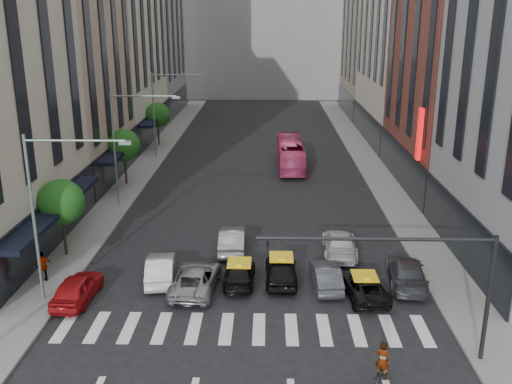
# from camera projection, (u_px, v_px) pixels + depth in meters

# --- Properties ---
(ground) EXTENTS (160.00, 160.00, 0.00)m
(ground) POSITION_uv_depth(u_px,v_px,m) (246.00, 346.00, 26.55)
(ground) COLOR black
(ground) RESTS_ON ground
(sidewalk_left) EXTENTS (3.00, 96.00, 0.15)m
(sidewalk_left) POSITION_uv_depth(u_px,v_px,m) (140.00, 172.00, 55.39)
(sidewalk_left) COLOR slate
(sidewalk_left) RESTS_ON ground
(sidewalk_right) EXTENTS (3.00, 96.00, 0.15)m
(sidewalk_right) POSITION_uv_depth(u_px,v_px,m) (377.00, 174.00, 54.92)
(sidewalk_right) COLOR slate
(sidewalk_right) RESTS_ON ground
(building_left_b) EXTENTS (8.00, 16.00, 24.00)m
(building_left_b) POSITION_uv_depth(u_px,v_px,m) (64.00, 47.00, 50.05)
(building_left_b) COLOR tan
(building_left_b) RESTS_ON ground
(building_left_d) EXTENTS (8.00, 18.00, 30.00)m
(building_left_d) POSITION_uv_depth(u_px,v_px,m) (148.00, 13.00, 84.47)
(building_left_d) COLOR gray
(building_left_d) RESTS_ON ground
(building_right_b) EXTENTS (8.00, 18.00, 26.00)m
(building_right_b) POSITION_uv_depth(u_px,v_px,m) (458.00, 36.00, 48.10)
(building_right_b) COLOR brown
(building_right_b) RESTS_ON ground
(building_right_d) EXTENTS (8.00, 18.00, 28.00)m
(building_right_d) POSITION_uv_depth(u_px,v_px,m) (377.00, 20.00, 84.07)
(building_right_d) COLOR tan
(building_right_d) RESTS_ON ground
(tree_near) EXTENTS (2.88, 2.88, 4.95)m
(tree_near) POSITION_uv_depth(u_px,v_px,m) (61.00, 202.00, 35.24)
(tree_near) COLOR black
(tree_near) RESTS_ON sidewalk_left
(tree_mid) EXTENTS (2.88, 2.88, 4.95)m
(tree_mid) POSITION_uv_depth(u_px,v_px,m) (124.00, 145.00, 50.52)
(tree_mid) COLOR black
(tree_mid) RESTS_ON sidewalk_left
(tree_far) EXTENTS (2.88, 2.88, 4.95)m
(tree_far) POSITION_uv_depth(u_px,v_px,m) (158.00, 115.00, 65.79)
(tree_far) COLOR black
(tree_far) RESTS_ON sidewalk_left
(streetlamp_near) EXTENTS (5.38, 0.25, 9.00)m
(streetlamp_near) POSITION_uv_depth(u_px,v_px,m) (50.00, 198.00, 28.81)
(streetlamp_near) COLOR gray
(streetlamp_near) RESTS_ON sidewalk_left
(streetlamp_mid) EXTENTS (5.38, 0.25, 9.00)m
(streetlamp_mid) POSITION_uv_depth(u_px,v_px,m) (126.00, 134.00, 44.08)
(streetlamp_mid) COLOR gray
(streetlamp_mid) RESTS_ON sidewalk_left
(streetlamp_far) EXTENTS (5.38, 0.25, 9.00)m
(streetlamp_far) POSITION_uv_depth(u_px,v_px,m) (162.00, 103.00, 59.35)
(streetlamp_far) COLOR gray
(streetlamp_far) RESTS_ON sidewalk_left
(traffic_signal) EXTENTS (10.10, 0.20, 6.00)m
(traffic_signal) POSITION_uv_depth(u_px,v_px,m) (426.00, 269.00, 24.10)
(traffic_signal) COLOR black
(traffic_signal) RESTS_ON ground
(liberty_sign) EXTENTS (0.30, 0.70, 4.00)m
(liberty_sign) POSITION_uv_depth(u_px,v_px,m) (420.00, 134.00, 43.59)
(liberty_sign) COLOR red
(liberty_sign) RESTS_ON ground
(car_red) EXTENTS (1.99, 4.45, 1.49)m
(car_red) POSITION_uv_depth(u_px,v_px,m) (77.00, 288.00, 30.53)
(car_red) COLOR #A00E13
(car_red) RESTS_ON ground
(car_white_front) EXTENTS (2.10, 4.57, 1.45)m
(car_white_front) POSITION_uv_depth(u_px,v_px,m) (160.00, 269.00, 32.91)
(car_white_front) COLOR silver
(car_white_front) RESTS_ON ground
(car_silver) EXTENTS (2.68, 5.26, 1.42)m
(car_silver) POSITION_uv_depth(u_px,v_px,m) (196.00, 278.00, 31.74)
(car_silver) COLOR gray
(car_silver) RESTS_ON ground
(taxi_left) EXTENTS (1.79, 4.33, 1.25)m
(taxi_left) POSITION_uv_depth(u_px,v_px,m) (239.00, 273.00, 32.56)
(taxi_left) COLOR black
(taxi_left) RESTS_ON ground
(taxi_center) EXTENTS (1.82, 4.48, 1.52)m
(taxi_center) POSITION_uv_depth(u_px,v_px,m) (281.00, 269.00, 32.70)
(taxi_center) COLOR black
(taxi_center) RESTS_ON ground
(car_grey_mid) EXTENTS (1.68, 4.20, 1.36)m
(car_grey_mid) POSITION_uv_depth(u_px,v_px,m) (326.00, 276.00, 32.11)
(car_grey_mid) COLOR #3D3F44
(car_grey_mid) RESTS_ON ground
(taxi_right) EXTENTS (2.48, 4.55, 1.21)m
(taxi_right) POSITION_uv_depth(u_px,v_px,m) (364.00, 286.00, 31.02)
(taxi_right) COLOR black
(taxi_right) RESTS_ON ground
(car_grey_curb) EXTENTS (2.59, 5.21, 1.45)m
(car_grey_curb) POSITION_uv_depth(u_px,v_px,m) (406.00, 273.00, 32.38)
(car_grey_curb) COLOR #383A3F
(car_grey_curb) RESTS_ON ground
(car_row2_left) EXTENTS (1.75, 4.72, 1.54)m
(car_row2_left) POSITION_uv_depth(u_px,v_px,m) (232.00, 239.00, 37.06)
(car_row2_left) COLOR #9C9CA1
(car_row2_left) RESTS_ON ground
(car_row2_right) EXTENTS (2.31, 5.17, 1.47)m
(car_row2_right) POSITION_uv_depth(u_px,v_px,m) (340.00, 243.00, 36.49)
(car_row2_right) COLOR silver
(car_row2_right) RESTS_ON ground
(bus) EXTENTS (2.51, 10.28, 2.86)m
(bus) POSITION_uv_depth(u_px,v_px,m) (290.00, 154.00, 56.97)
(bus) COLOR #D43E74
(bus) RESTS_ON ground
(motorcycle) EXTENTS (1.34, 1.93, 0.96)m
(motorcycle) POSITION_uv_depth(u_px,v_px,m) (381.00, 372.00, 23.77)
(motorcycle) COLOR black
(motorcycle) RESTS_ON ground
(rider) EXTENTS (0.72, 0.61, 1.66)m
(rider) POSITION_uv_depth(u_px,v_px,m) (384.00, 345.00, 23.38)
(rider) COLOR gray
(rider) RESTS_ON motorcycle
(pedestrian_far) EXTENTS (1.12, 0.96, 1.80)m
(pedestrian_far) POSITION_uv_depth(u_px,v_px,m) (43.00, 267.00, 32.40)
(pedestrian_far) COLOR gray
(pedestrian_far) RESTS_ON sidewalk_left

